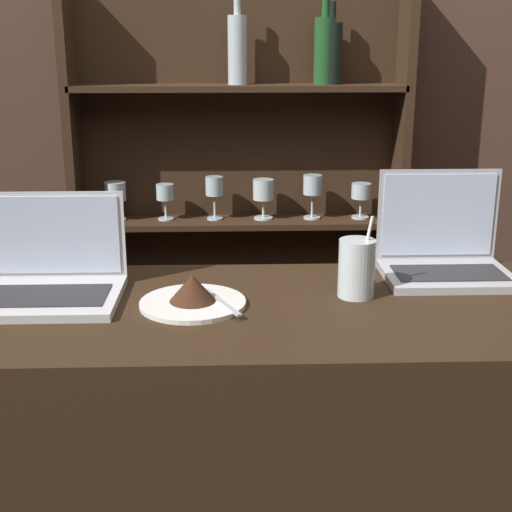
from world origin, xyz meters
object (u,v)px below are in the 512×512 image
object	(u,v)px
water_glass	(357,268)
cake_plate	(193,295)
laptop_near	(47,277)
laptop_far	(444,252)

from	to	relation	value
water_glass	cake_plate	bearing A→B (deg)	-172.52
laptop_near	laptop_far	world-z (taller)	laptop_far
cake_plate	water_glass	world-z (taller)	water_glass
laptop_far	cake_plate	xyz separation A→B (m)	(-0.58, -0.19, -0.03)
laptop_near	laptop_far	size ratio (longest dim) A/B	1.08
laptop_near	cake_plate	distance (m)	0.33
laptop_far	laptop_near	bearing A→B (deg)	-172.24
laptop_far	water_glass	distance (m)	0.27
laptop_near	water_glass	bearing A→B (deg)	-1.92
laptop_far	cake_plate	size ratio (longest dim) A/B	1.31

